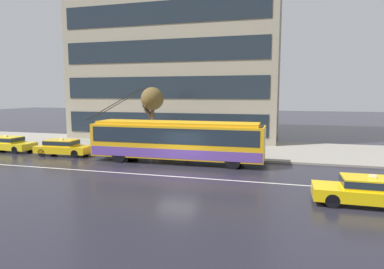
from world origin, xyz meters
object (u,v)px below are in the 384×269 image
object	(u,v)px
taxi_oncoming_far	(369,190)
pedestrian_at_shelter	(231,137)
pedestrian_waiting_by_pole	(151,130)
pedestrian_approaching_curb	(186,134)
taxi_far_behind	(7,143)
bus_shelter	(165,129)
trolleybus	(177,140)
pedestrian_walking_past	(234,133)
street_tree_bare	(152,100)
taxi_queued_behind_bus	(63,147)

from	to	relation	value
taxi_oncoming_far	pedestrian_at_shelter	bearing A→B (deg)	130.21
pedestrian_waiting_by_pole	pedestrian_approaching_curb	bearing A→B (deg)	-25.54
taxi_far_behind	bus_shelter	distance (m)	13.78
pedestrian_approaching_curb	pedestrian_waiting_by_pole	xyz separation A→B (m)	(-3.69, 1.77, 0.01)
trolleybus	pedestrian_approaching_curb	xyz separation A→B (m)	(0.00, 2.40, 0.17)
taxi_oncoming_far	pedestrian_walking_past	distance (m)	13.34
bus_shelter	pedestrian_approaching_curb	world-z (taller)	bus_shelter
pedestrian_at_shelter	street_tree_bare	world-z (taller)	street_tree_bare
taxi_oncoming_far	pedestrian_approaching_curb	xyz separation A→B (m)	(-11.07, 9.01, 1.09)
pedestrian_approaching_curb	trolleybus	bearing A→B (deg)	-90.03
taxi_far_behind	bus_shelter	bearing A→B (deg)	12.21
taxi_queued_behind_bus	street_tree_bare	world-z (taller)	street_tree_bare
taxi_oncoming_far	taxi_far_behind	size ratio (longest dim) A/B	0.97
taxi_queued_behind_bus	pedestrian_waiting_by_pole	world-z (taller)	pedestrian_waiting_by_pole
taxi_oncoming_far	taxi_far_behind	xyz separation A→B (m)	(-26.58, 7.20, 0.00)
pedestrian_at_shelter	pedestrian_walking_past	size ratio (longest dim) A/B	0.98
taxi_far_behind	street_tree_bare	distance (m)	13.11
taxi_queued_behind_bus	pedestrian_waiting_by_pole	size ratio (longest dim) A/B	2.22
pedestrian_walking_past	street_tree_bare	world-z (taller)	street_tree_bare
trolleybus	taxi_far_behind	distance (m)	15.55
taxi_queued_behind_bus	bus_shelter	distance (m)	8.35
taxi_oncoming_far	taxi_far_behind	bearing A→B (deg)	164.84
pedestrian_waiting_by_pole	street_tree_bare	size ratio (longest dim) A/B	0.38
pedestrian_at_shelter	pedestrian_approaching_curb	distance (m)	3.54
trolleybus	street_tree_bare	distance (m)	5.55
pedestrian_waiting_by_pole	pedestrian_walking_past	bearing A→B (deg)	1.28
taxi_oncoming_far	pedestrian_at_shelter	size ratio (longest dim) A/B	2.38
taxi_far_behind	street_tree_bare	bearing A→B (deg)	13.56
pedestrian_walking_past	street_tree_bare	bearing A→B (deg)	-173.40
trolleybus	taxi_queued_behind_bus	distance (m)	9.71
taxi_oncoming_far	pedestrian_approaching_curb	distance (m)	14.32
taxi_queued_behind_bus	pedestrian_approaching_curb	world-z (taller)	pedestrian_approaching_curb
trolleybus	bus_shelter	size ratio (longest dim) A/B	3.65
taxi_far_behind	pedestrian_approaching_curb	distance (m)	15.66
trolleybus	taxi_queued_behind_bus	xyz separation A→B (m)	(-9.66, 0.18, -0.92)
bus_shelter	pedestrian_walking_past	distance (m)	5.68
taxi_oncoming_far	pedestrian_waiting_by_pole	xyz separation A→B (m)	(-14.77, 10.78, 1.10)
taxi_far_behind	pedestrian_approaching_curb	world-z (taller)	pedestrian_approaching_curb
pedestrian_approaching_curb	street_tree_bare	bearing A→B (deg)	160.78
pedestrian_approaching_curb	street_tree_bare	size ratio (longest dim) A/B	0.38
taxi_queued_behind_bus	pedestrian_waiting_by_pole	distance (m)	7.26
taxi_far_behind	street_tree_bare	world-z (taller)	street_tree_bare
taxi_queued_behind_bus	taxi_far_behind	distance (m)	5.87
bus_shelter	pedestrian_approaching_curb	bearing A→B (deg)	-27.29
pedestrian_walking_past	pedestrian_waiting_by_pole	distance (m)	7.20
taxi_far_behind	pedestrian_walking_past	distance (m)	19.41
taxi_far_behind	street_tree_bare	size ratio (longest dim) A/B	0.89
taxi_far_behind	pedestrian_at_shelter	bearing A→B (deg)	5.13
pedestrian_at_shelter	pedestrian_approaching_curb	size ratio (longest dim) A/B	0.96
bus_shelter	pedestrian_waiting_by_pole	world-z (taller)	bus_shelter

